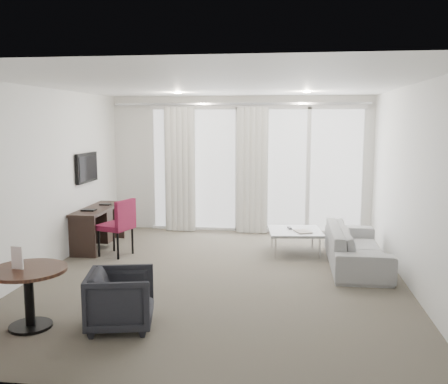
# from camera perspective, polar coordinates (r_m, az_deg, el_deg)

# --- Properties ---
(floor) EXTENTS (5.00, 6.00, 0.00)m
(floor) POSITION_cam_1_polar(r_m,az_deg,el_deg) (6.98, -0.65, -9.68)
(floor) COLOR #595346
(floor) RESTS_ON ground
(ceiling) EXTENTS (5.00, 6.00, 0.00)m
(ceiling) POSITION_cam_1_polar(r_m,az_deg,el_deg) (6.66, -0.69, 12.15)
(ceiling) COLOR white
(ceiling) RESTS_ON ground
(wall_left) EXTENTS (0.00, 6.00, 2.60)m
(wall_left) POSITION_cam_1_polar(r_m,az_deg,el_deg) (7.47, -20.03, 1.23)
(wall_left) COLOR silver
(wall_left) RESTS_ON ground
(wall_right) EXTENTS (0.00, 6.00, 2.60)m
(wall_right) POSITION_cam_1_polar(r_m,az_deg,el_deg) (6.81, 20.65, 0.57)
(wall_right) COLOR silver
(wall_right) RESTS_ON ground
(wall_front) EXTENTS (5.00, 0.00, 2.60)m
(wall_front) POSITION_cam_1_polar(r_m,az_deg,el_deg) (3.79, -7.15, -4.64)
(wall_front) COLOR silver
(wall_front) RESTS_ON ground
(window_panel) EXTENTS (4.00, 0.02, 2.38)m
(window_panel) POSITION_cam_1_polar(r_m,az_deg,el_deg) (9.63, 3.63, 2.55)
(window_panel) COLOR white
(window_panel) RESTS_ON ground
(window_frame) EXTENTS (4.10, 0.06, 2.44)m
(window_frame) POSITION_cam_1_polar(r_m,az_deg,el_deg) (9.61, 3.62, 2.54)
(window_frame) COLOR white
(window_frame) RESTS_ON ground
(curtain_left) EXTENTS (0.60, 0.20, 2.38)m
(curtain_left) POSITION_cam_1_polar(r_m,az_deg,el_deg) (9.67, -5.05, 2.56)
(curtain_left) COLOR silver
(curtain_left) RESTS_ON ground
(curtain_right) EXTENTS (0.60, 0.20, 2.38)m
(curtain_right) POSITION_cam_1_polar(r_m,az_deg,el_deg) (9.47, 3.26, 2.46)
(curtain_right) COLOR silver
(curtain_right) RESTS_ON ground
(curtain_track) EXTENTS (4.80, 0.04, 0.04)m
(curtain_track) POSITION_cam_1_polar(r_m,az_deg,el_deg) (9.45, 1.79, 10.05)
(curtain_track) COLOR #B2B2B7
(curtain_track) RESTS_ON ceiling
(downlight_a) EXTENTS (0.12, 0.12, 0.02)m
(downlight_a) POSITION_cam_1_polar(r_m,az_deg,el_deg) (8.39, -5.31, 11.21)
(downlight_a) COLOR #FFE0B2
(downlight_a) RESTS_ON ceiling
(downlight_b) EXTENTS (0.12, 0.12, 0.02)m
(downlight_b) POSITION_cam_1_polar(r_m,az_deg,el_deg) (8.19, 9.46, 11.22)
(downlight_b) COLOR #FFE0B2
(downlight_b) RESTS_ON ceiling
(desk) EXTENTS (0.45, 1.45, 0.68)m
(desk) POSITION_cam_1_polar(r_m,az_deg,el_deg) (8.75, -14.15, -3.95)
(desk) COLOR black
(desk) RESTS_ON floor
(tv) EXTENTS (0.05, 0.80, 0.50)m
(tv) POSITION_cam_1_polar(r_m,az_deg,el_deg) (8.75, -15.41, 2.70)
(tv) COLOR black
(tv) RESTS_ON wall_left
(desk_chair) EXTENTS (0.62, 0.60, 0.91)m
(desk_chair) POSITION_cam_1_polar(r_m,az_deg,el_deg) (8.14, -12.31, -3.94)
(desk_chair) COLOR maroon
(desk_chair) RESTS_ON floor
(round_table) EXTENTS (1.01, 1.01, 0.63)m
(round_table) POSITION_cam_1_polar(r_m,az_deg,el_deg) (5.64, -21.37, -11.23)
(round_table) COLOR #371F14
(round_table) RESTS_ON floor
(menu_card) EXTENTS (0.13, 0.04, 0.24)m
(menu_card) POSITION_cam_1_polar(r_m,az_deg,el_deg) (5.55, -22.54, -7.27)
(menu_card) COLOR white
(menu_card) RESTS_ON round_table
(tub_armchair) EXTENTS (0.79, 0.78, 0.61)m
(tub_armchair) POSITION_cam_1_polar(r_m,az_deg,el_deg) (5.38, -11.72, -11.93)
(tub_armchair) COLOR black
(tub_armchair) RESTS_ON floor
(coffee_table) EXTENTS (0.93, 0.93, 0.38)m
(coffee_table) POSITION_cam_1_polar(r_m,az_deg,el_deg) (8.24, 8.09, -5.62)
(coffee_table) COLOR gray
(coffee_table) RESTS_ON floor
(remote) EXTENTS (0.09, 0.18, 0.02)m
(remote) POSITION_cam_1_polar(r_m,az_deg,el_deg) (8.32, 7.51, -4.25)
(remote) COLOR black
(remote) RESTS_ON coffee_table
(magazine) EXTENTS (0.34, 0.37, 0.02)m
(magazine) POSITION_cam_1_polar(r_m,az_deg,el_deg) (8.09, 8.99, -4.63)
(magazine) COLOR gray
(magazine) RESTS_ON coffee_table
(sofa) EXTENTS (0.78, 2.00, 0.59)m
(sofa) POSITION_cam_1_polar(r_m,az_deg,el_deg) (7.67, 14.88, -6.04)
(sofa) COLOR gray
(sofa) RESTS_ON floor
(terrace_slab) EXTENTS (5.60, 3.00, 0.12)m
(terrace_slab) POSITION_cam_1_polar(r_m,az_deg,el_deg) (11.31, 4.10, -3.08)
(terrace_slab) COLOR #4D4D50
(terrace_slab) RESTS_ON ground
(rattan_chair_a) EXTENTS (0.64, 0.64, 0.85)m
(rattan_chair_a) POSITION_cam_1_polar(r_m,az_deg,el_deg) (10.65, 7.50, -1.18)
(rattan_chair_a) COLOR brown
(rattan_chair_a) RESTS_ON terrace_slab
(rattan_chair_b) EXTENTS (0.76, 0.76, 0.86)m
(rattan_chair_b) POSITION_cam_1_polar(r_m,az_deg,el_deg) (11.82, 10.10, -0.29)
(rattan_chair_b) COLOR brown
(rattan_chair_b) RESTS_ON terrace_slab
(rattan_table) EXTENTS (0.62, 0.62, 0.54)m
(rattan_table) POSITION_cam_1_polar(r_m,az_deg,el_deg) (10.90, 10.44, -1.86)
(rattan_table) COLOR brown
(rattan_table) RESTS_ON terrace_slab
(balustrade) EXTENTS (5.50, 0.06, 1.05)m
(balustrade) POSITION_cam_1_polar(r_m,az_deg,el_deg) (12.65, 4.52, 0.68)
(balustrade) COLOR #B2B2B7
(balustrade) RESTS_ON terrace_slab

